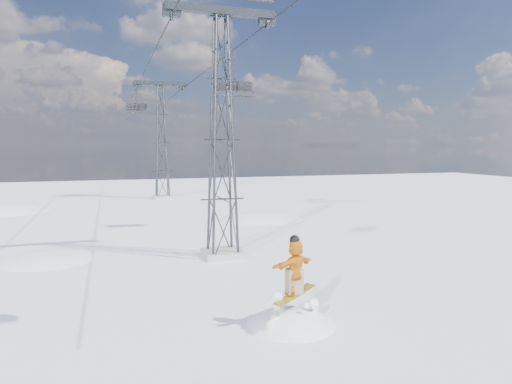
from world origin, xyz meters
TOP-DOWN VIEW (x-y plane):
  - ground at (0.00, 0.00)m, footprint 120.00×120.00m
  - snow_terrain at (-4.77, 21.24)m, footprint 39.00×37.00m
  - lift_tower_near at (0.80, 8.00)m, footprint 5.20×1.80m
  - lift_tower_far at (0.80, 33.00)m, footprint 5.20×1.80m
  - haul_cables at (0.80, 19.50)m, footprint 4.46×51.00m
  - snowboarder_jump at (0.74, -0.60)m, footprint 4.40×4.40m
  - lift_chair_mid at (3.00, 13.78)m, footprint 2.23×0.64m
  - lift_chair_far at (-1.40, 33.38)m, footprint 1.87×0.54m
  - lift_chair_extra at (-1.40, 35.16)m, footprint 1.92×0.55m

SIDE VIEW (x-z plane):
  - snow_terrain at x=-4.77m, z-range -20.59..1.41m
  - snowboarder_jump at x=0.74m, z-range -4.98..1.69m
  - ground at x=0.00m, z-range 0.00..0.00m
  - lift_tower_near at x=0.80m, z-range -0.24..11.18m
  - lift_tower_far at x=0.80m, z-range -0.24..11.18m
  - lift_chair_mid at x=3.00m, z-range 7.25..10.02m
  - lift_chair_extra at x=-1.40m, z-range 7.75..10.13m
  - lift_chair_far at x=-1.40m, z-range 7.83..10.15m
  - haul_cables at x=0.80m, z-range 10.82..10.88m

